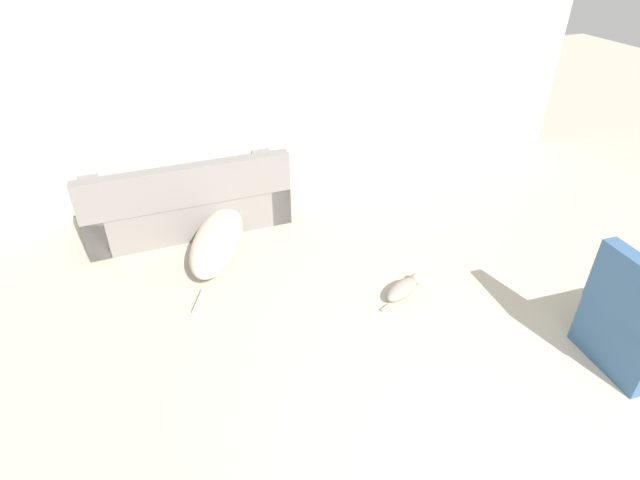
% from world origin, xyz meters
% --- Properties ---
extents(wall_back, '(7.43, 0.06, 2.54)m').
position_xyz_m(wall_back, '(0.00, 4.45, 1.27)').
color(wall_back, beige).
rests_on(wall_back, ground_plane).
extents(couch, '(2.00, 0.82, 0.79)m').
position_xyz_m(couch, '(-1.30, 3.82, 0.26)').
color(couch, gray).
rests_on(couch, ground_plane).
extents(dog, '(0.85, 1.49, 0.35)m').
position_xyz_m(dog, '(-1.12, 3.19, 0.17)').
color(dog, beige).
rests_on(dog, ground_plane).
extents(cat, '(0.52, 0.32, 0.13)m').
position_xyz_m(cat, '(0.24, 2.03, 0.06)').
color(cat, gray).
rests_on(cat, ground_plane).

